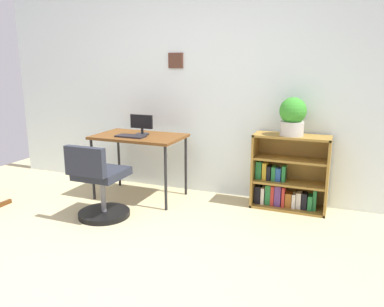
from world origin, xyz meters
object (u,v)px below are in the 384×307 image
at_px(keyboard, 131,136).
at_px(desk, 139,140).
at_px(bookshelf_low, 288,176).
at_px(potted_plant_on_shelf, 293,116).
at_px(office_chair, 99,186).
at_px(monitor, 142,125).

bearing_deg(keyboard, desk, 76.09).
xyz_separation_m(keyboard, bookshelf_low, (1.65, 0.43, -0.39)).
distance_m(keyboard, bookshelf_low, 1.75).
relative_size(keyboard, potted_plant_on_shelf, 0.84).
height_order(desk, keyboard, keyboard).
distance_m(desk, office_chair, 0.78).
xyz_separation_m(keyboard, potted_plant_on_shelf, (1.67, 0.38, 0.26)).
xyz_separation_m(monitor, office_chair, (-0.07, -0.75, -0.51)).
relative_size(monitor, bookshelf_low, 0.34).
bearing_deg(potted_plant_on_shelf, bookshelf_low, 111.55).
relative_size(office_chair, bookshelf_low, 0.97).
bearing_deg(bookshelf_low, desk, -169.56).
xyz_separation_m(desk, potted_plant_on_shelf, (1.64, 0.25, 0.33)).
height_order(monitor, keyboard, monitor).
bearing_deg(bookshelf_low, office_chair, -149.16).
bearing_deg(desk, office_chair, -94.83).
distance_m(bookshelf_low, potted_plant_on_shelf, 0.65).
height_order(monitor, bookshelf_low, monitor).
height_order(keyboard, bookshelf_low, bookshelf_low).
distance_m(desk, keyboard, 0.15).
xyz_separation_m(office_chair, potted_plant_on_shelf, (1.70, 0.95, 0.67)).
bearing_deg(office_chair, bookshelf_low, 30.84).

